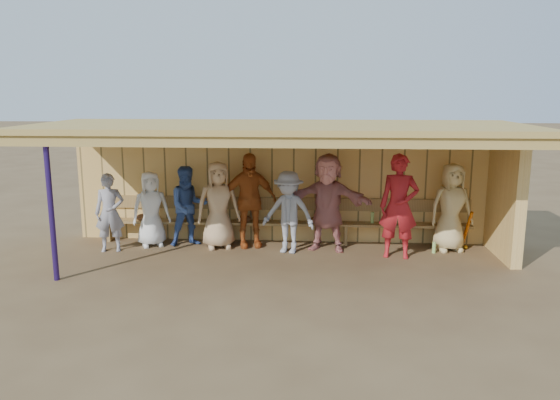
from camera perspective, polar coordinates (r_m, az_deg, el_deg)
The scene contains 13 objects.
ground at distance 10.25m, azimuth -0.13°, elevation -6.15°, with size 90.00×90.00×0.00m, color brown.
player_a at distance 11.05m, azimuth -17.36°, elevation -1.27°, with size 0.56×0.37×1.53m, color gray.
player_b at distance 11.21m, azimuth -13.32°, elevation -0.92°, with size 0.74×0.48×1.52m, color white.
player_c at distance 11.09m, azimuth -9.54°, elevation -0.64°, with size 0.79×0.61×1.62m, color #375397.
player_d at distance 10.85m, azimuth -3.29°, elevation -0.03°, with size 1.11×0.46×1.89m, color #B4511C.
player_e at distance 10.46m, azimuth 0.89°, elevation -1.29°, with size 1.03×0.59×1.59m, color #95969D.
player_f at distance 10.63m, azimuth 4.97°, elevation -0.24°, with size 1.77×0.56×1.91m, color tan.
player_g at distance 10.36m, azimuth 12.31°, elevation -0.65°, with size 0.71×0.47×1.95m, color #AD1B20.
player_h at distance 11.07m, azimuth 17.45°, elevation -0.74°, with size 0.84×0.55×1.72m, color #D6B978.
player_extra at distance 10.83m, azimuth -6.47°, elevation -0.53°, with size 0.85×0.55×1.73m, color tan.
dugout_structure at distance 10.53m, azimuth 2.23°, elevation 3.77°, with size 8.80×3.20×2.50m.
bench at distance 11.18m, azimuth 0.26°, elevation -1.85°, with size 7.60×0.34×0.93m.
dugout_equipment at distance 11.08m, azimuth -0.88°, elevation -2.18°, with size 6.75×0.62×0.80m.
Camera 1 is at (0.66, -9.75, 3.08)m, focal length 35.00 mm.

